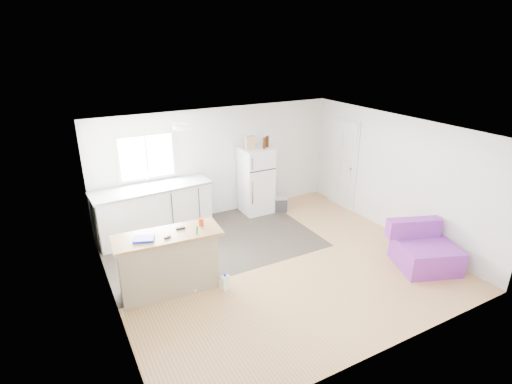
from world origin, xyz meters
TOP-DOWN VIEW (x-y plane):
  - room at (0.00, 0.00)m, footprint 5.51×5.01m
  - vinyl_zone at (-0.73, 1.25)m, footprint 4.05×2.50m
  - window at (-1.55, 2.49)m, footprint 1.18×0.06m
  - interior_door at (2.72, 1.55)m, footprint 0.11×0.92m
  - ceiling_fixture at (-1.20, 1.20)m, footprint 0.30×0.30m
  - kitchen_cabinets at (-1.59, 2.14)m, footprint 2.36×0.86m
  - peninsula at (-1.92, 0.11)m, footprint 1.66×0.74m
  - refrigerator at (0.76, 2.17)m, footprint 0.66×0.64m
  - cooler at (1.20, 1.99)m, footprint 0.59×0.50m
  - purple_seat at (2.22, -1.29)m, footprint 1.21×1.20m
  - cleaner_jug at (-1.13, -0.29)m, footprint 0.15×0.12m
  - mop at (-1.56, -0.09)m, footprint 0.20×0.33m
  - red_cup at (-1.33, 0.14)m, footprint 0.08×0.08m
  - blue_tray at (-2.25, 0.08)m, footprint 0.36×0.31m
  - tool_a at (-1.66, 0.17)m, footprint 0.14×0.06m
  - tool_b at (-1.92, -0.02)m, footprint 0.11×0.07m
  - cardboard_box at (0.60, 2.15)m, footprint 0.21×0.12m
  - bottle_left at (0.91, 2.07)m, footprint 0.09×0.09m
  - bottle_right at (1.04, 2.16)m, footprint 0.08×0.08m

SIDE VIEW (x-z plane):
  - vinyl_zone at x=-0.73m, z-range 0.00..0.00m
  - cleaner_jug at x=-1.13m, z-range -0.02..0.27m
  - cooler at x=1.20m, z-range 0.00..0.38m
  - mop at x=-1.56m, z-range -0.35..0.81m
  - purple_seat at x=2.22m, z-range -0.11..0.68m
  - peninsula at x=-1.92m, z-range 0.01..1.00m
  - kitchen_cabinets at x=-1.59m, z-range -0.14..1.19m
  - refrigerator at x=0.76m, z-range 0.00..1.50m
  - tool_b at x=-1.92m, z-range 1.00..1.02m
  - tool_a at x=-1.66m, z-range 1.00..1.03m
  - blue_tray at x=-2.25m, z-range 1.00..1.03m
  - interior_door at x=2.72m, z-range -0.03..2.07m
  - red_cup at x=-1.33m, z-range 1.00..1.12m
  - room at x=0.00m, z-range -0.01..2.41m
  - window at x=-1.55m, z-range 1.06..2.04m
  - bottle_left at x=0.91m, z-range 1.50..1.75m
  - bottle_right at x=1.04m, z-range 1.50..1.75m
  - cardboard_box at x=0.60m, z-range 1.50..1.80m
  - ceiling_fixture at x=-1.20m, z-range 2.32..2.40m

